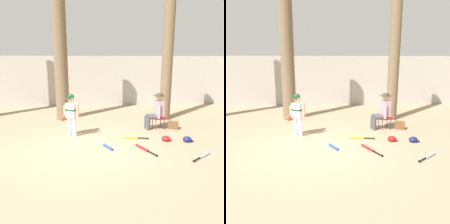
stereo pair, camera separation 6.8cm
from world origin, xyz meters
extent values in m
plane|color=#9E8466|center=(0.00, 0.00, 0.00)|extent=(60.00, 60.00, 0.00)
cube|color=#ADA89E|center=(0.00, 6.11, 1.25)|extent=(18.00, 0.36, 2.50)
cylinder|color=brown|center=(-0.98, 3.18, 2.91)|extent=(0.51, 0.51, 5.81)
cone|color=brown|center=(-0.98, 3.18, 0.00)|extent=(0.67, 0.67, 0.31)
cylinder|color=brown|center=(3.00, 2.85, 2.86)|extent=(0.41, 0.41, 5.71)
cone|color=brown|center=(3.00, 2.85, 0.00)|extent=(0.60, 0.60, 0.25)
cylinder|color=white|center=(-0.35, 0.95, 0.29)|extent=(0.12, 0.12, 0.58)
cylinder|color=white|center=(-0.51, 1.05, 0.29)|extent=(0.12, 0.12, 0.58)
cube|color=white|center=(-0.43, 1.00, 0.80)|extent=(0.36, 0.33, 0.44)
cube|color=#144723|center=(-0.43, 1.00, 0.82)|extent=(0.37, 0.34, 0.05)
sphere|color=tan|center=(-0.43, 1.00, 1.15)|extent=(0.20, 0.20, 0.20)
sphere|color=#144723|center=(-0.43, 1.00, 1.21)|extent=(0.19, 0.19, 0.19)
cube|color=#144723|center=(-0.48, 0.92, 1.19)|extent=(0.17, 0.16, 0.02)
cylinder|color=tan|center=(-0.23, 0.86, 0.84)|extent=(0.11, 0.11, 0.42)
cylinder|color=tan|center=(-0.63, 1.07, 0.72)|extent=(0.11, 0.11, 0.40)
ellipsoid|color=#AD472D|center=(-0.68, 1.03, 0.56)|extent=(0.22, 0.25, 0.18)
cube|color=red|center=(2.40, 1.60, 0.38)|extent=(0.45, 0.45, 0.06)
cylinder|color=#333338|center=(2.27, 1.43, 0.19)|extent=(0.02, 0.02, 0.38)
cylinder|color=#333338|center=(2.24, 1.73, 0.19)|extent=(0.02, 0.02, 0.38)
cylinder|color=#333338|center=(2.57, 1.47, 0.19)|extent=(0.02, 0.02, 0.38)
cylinder|color=#333338|center=(2.53, 1.77, 0.19)|extent=(0.02, 0.02, 0.38)
cylinder|color=#47474C|center=(2.02, 1.45, 0.21)|extent=(0.13, 0.13, 0.43)
cylinder|color=#47474C|center=(1.99, 1.65, 0.21)|extent=(0.13, 0.13, 0.43)
cylinder|color=#47474C|center=(2.22, 1.47, 0.43)|extent=(0.42, 0.20, 0.15)
cylinder|color=#47474C|center=(2.19, 1.67, 0.43)|extent=(0.42, 0.20, 0.15)
cube|color=#B28C99|center=(2.40, 1.60, 0.69)|extent=(0.28, 0.39, 0.52)
cylinder|color=#B28C99|center=(2.35, 1.37, 0.63)|extent=(0.10, 0.10, 0.46)
cylinder|color=#B28C99|center=(2.30, 1.81, 0.63)|extent=(0.10, 0.10, 0.46)
sphere|color=tan|center=(2.40, 1.60, 1.09)|extent=(0.22, 0.22, 0.22)
cylinder|color=#4C4233|center=(2.40, 1.60, 1.12)|extent=(0.40, 0.40, 0.02)
cylinder|color=#4C4233|center=(2.40, 1.60, 1.16)|extent=(0.20, 0.20, 0.09)
cube|color=brown|center=(2.89, 1.51, 0.13)|extent=(0.38, 0.29, 0.26)
cylinder|color=#B7BCC6|center=(2.88, -0.74, 0.03)|extent=(0.39, 0.32, 0.07)
cylinder|color=black|center=(2.59, -0.96, 0.03)|extent=(0.25, 0.20, 0.03)
cylinder|color=black|center=(2.48, -1.05, 0.03)|extent=(0.05, 0.05, 0.06)
cylinder|color=red|center=(1.48, -0.18, 0.03)|extent=(0.28, 0.47, 0.07)
cylinder|color=black|center=(1.66, -0.55, 0.03)|extent=(0.17, 0.31, 0.03)
cylinder|color=black|center=(1.73, -0.70, 0.03)|extent=(0.06, 0.04, 0.06)
cylinder|color=#2347AD|center=(0.60, -0.06, 0.03)|extent=(0.26, 0.41, 0.07)
cylinder|color=silver|center=(0.43, 0.26, 0.03)|extent=(0.17, 0.27, 0.03)
cylinder|color=silver|center=(0.36, 0.39, 0.03)|extent=(0.06, 0.04, 0.06)
cylinder|color=yellow|center=(1.30, 0.64, 0.03)|extent=(0.45, 0.16, 0.07)
cylinder|color=black|center=(1.67, 0.57, 0.03)|extent=(0.30, 0.09, 0.03)
cylinder|color=black|center=(1.81, 0.53, 0.03)|extent=(0.03, 0.06, 0.06)
ellipsoid|color=navy|center=(2.86, 0.25, 0.07)|extent=(0.25, 0.23, 0.17)
cube|color=navy|center=(2.98, 0.25, 0.03)|extent=(0.10, 0.12, 0.02)
ellipsoid|color=#A81919|center=(2.28, 0.36, 0.07)|extent=(0.24, 0.22, 0.16)
cube|color=#A81919|center=(2.39, 0.36, 0.03)|extent=(0.10, 0.12, 0.02)
camera|label=1|loc=(0.29, -5.55, 2.21)|focal=35.84mm
camera|label=2|loc=(0.35, -5.56, 2.21)|focal=35.84mm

